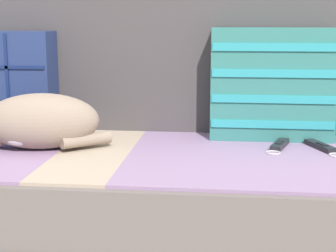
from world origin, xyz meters
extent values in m
cube|color=#3D3838|center=(0.00, 0.11, 0.07)|extent=(2.03, 0.88, 0.14)
cube|color=#6B605B|center=(0.00, 0.11, 0.24)|extent=(1.99, 0.86, 0.19)
cube|color=gray|center=(-0.36, 0.09, 0.34)|extent=(0.24, 0.77, 0.01)
cube|color=tan|center=(-0.12, 0.09, 0.34)|extent=(0.24, 0.77, 0.01)
cube|color=gray|center=(0.12, 0.09, 0.34)|extent=(0.24, 0.77, 0.01)
cube|color=gray|center=(0.36, 0.09, 0.34)|extent=(0.24, 0.77, 0.01)
cube|color=gray|center=(0.60, 0.09, 0.34)|extent=(0.24, 0.77, 0.01)
cube|color=#474242|center=(0.00, 0.48, 0.62)|extent=(1.99, 0.14, 0.55)
cube|color=navy|center=(-0.50, 0.27, 0.54)|extent=(0.01, 0.01, 0.38)
cube|color=#337A70|center=(0.49, 0.34, 0.55)|extent=(0.45, 0.13, 0.41)
cube|color=teal|center=(0.49, 0.27, 0.41)|extent=(0.44, 0.01, 0.03)
cube|color=teal|center=(0.49, 0.27, 0.50)|extent=(0.44, 0.01, 0.03)
cube|color=teal|center=(0.49, 0.27, 0.59)|extent=(0.44, 0.01, 0.03)
cube|color=teal|center=(0.49, 0.27, 0.68)|extent=(0.44, 0.01, 0.03)
ellipsoid|color=gray|center=(-0.31, 0.09, 0.44)|extent=(0.43, 0.27, 0.19)
ellipsoid|color=white|center=(-0.37, 0.02, 0.41)|extent=(0.12, 0.05, 0.09)
cylinder|color=gray|center=(-0.16, 0.09, 0.37)|extent=(0.16, 0.15, 0.04)
cube|color=black|center=(0.51, 0.20, 0.35)|extent=(0.08, 0.15, 0.02)
cube|color=black|center=(0.51, 0.19, 0.36)|extent=(0.04, 0.06, 0.00)
cube|color=black|center=(0.53, 0.27, 0.35)|extent=(0.03, 0.02, 0.02)
torus|color=silver|center=(0.48, 0.11, 0.34)|extent=(0.06, 0.06, 0.01)
cube|color=black|center=(0.65, 0.19, 0.35)|extent=(0.09, 0.16, 0.02)
cube|color=black|center=(0.65, 0.18, 0.36)|extent=(0.04, 0.06, 0.00)
cube|color=black|center=(0.62, 0.26, 0.35)|extent=(0.03, 0.02, 0.02)
torus|color=silver|center=(0.68, 0.10, 0.34)|extent=(0.06, 0.06, 0.01)
camera|label=1|loc=(0.32, -1.59, 0.77)|focal=55.00mm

